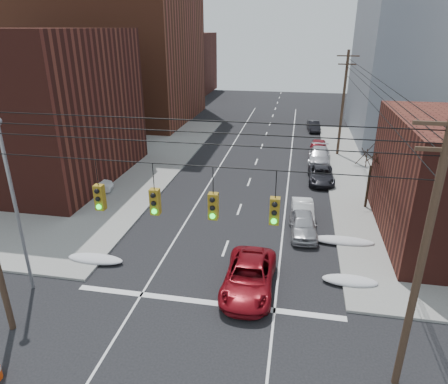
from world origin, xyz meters
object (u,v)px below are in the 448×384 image
at_px(red_pickup, 249,277).
at_px(lot_car_d, 82,153).
at_px(parked_car_a, 303,224).
at_px(lot_car_a, 89,185).
at_px(parked_car_e, 318,147).
at_px(parked_car_f, 314,126).
at_px(lot_car_c, 52,170).
at_px(lot_car_b, 108,150).
at_px(parked_car_c, 321,175).
at_px(parked_car_d, 319,156).
at_px(parked_car_b, 303,212).

distance_m(red_pickup, lot_car_d, 27.71).
xyz_separation_m(parked_car_a, lot_car_a, (-17.80, 4.01, 0.03)).
relative_size(parked_car_e, parked_car_f, 1.09).
height_order(parked_car_e, lot_car_c, parked_car_e).
bearing_deg(parked_car_f, lot_car_b, -148.42).
relative_size(parked_car_a, parked_car_c, 0.91).
xyz_separation_m(red_pickup, lot_car_b, (-17.69, 20.14, 0.15)).
distance_m(parked_car_e, lot_car_a, 24.61).
distance_m(red_pickup, parked_car_e, 26.42).
xyz_separation_m(parked_car_d, lot_car_c, (-24.63, -9.13, 0.05)).
xyz_separation_m(parked_car_a, lot_car_c, (-23.06, 6.86, 0.07)).
bearing_deg(red_pickup, lot_car_b, 131.16).
xyz_separation_m(parked_car_c, parked_car_e, (0.00, 8.83, 0.10)).
bearing_deg(parked_car_f, red_pickup, -102.09).
height_order(red_pickup, parked_car_c, red_pickup).
relative_size(parked_car_a, lot_car_b, 0.77).
bearing_deg(parked_car_c, red_pickup, -105.32).
xyz_separation_m(parked_car_e, lot_car_b, (-22.08, -5.91, 0.17)).
xyz_separation_m(parked_car_f, lot_car_c, (-24.35, -23.01, 0.13)).
height_order(parked_car_a, lot_car_a, parked_car_a).
bearing_deg(lot_car_b, parked_car_e, -62.52).
relative_size(parked_car_e, lot_car_c, 0.98).
bearing_deg(lot_car_d, lot_car_a, -123.65).
xyz_separation_m(lot_car_a, lot_car_c, (-5.26, 2.85, 0.03)).
distance_m(parked_car_e, lot_car_d, 25.50).
xyz_separation_m(red_pickup, lot_car_a, (-14.98, 10.88, -0.00)).
relative_size(parked_car_f, lot_car_a, 1.08).
height_order(parked_car_b, parked_car_e, parked_car_e).
bearing_deg(lot_car_a, parked_car_a, -113.92).
distance_m(red_pickup, parked_car_f, 36.97).
relative_size(parked_car_d, lot_car_d, 1.24).
relative_size(lot_car_a, lot_car_d, 0.90).
distance_m(parked_car_d, lot_car_d, 24.82).
distance_m(lot_car_a, lot_car_d, 9.65).
bearing_deg(parked_car_d, lot_car_d, -168.33).
height_order(parked_car_b, lot_car_d, lot_car_d).
height_order(parked_car_d, lot_car_a, parked_car_d).
xyz_separation_m(red_pickup, parked_car_e, (4.39, 26.05, -0.02)).
distance_m(parked_car_a, lot_car_b, 24.42).
height_order(parked_car_c, lot_car_a, lot_car_a).
bearing_deg(parked_car_a, parked_car_f, 83.21).
xyz_separation_m(red_pickup, parked_car_f, (4.11, 36.74, -0.11)).
height_order(parked_car_b, parked_car_c, parked_car_b).
bearing_deg(parked_car_a, parked_car_c, 77.05).
bearing_deg(parked_car_c, lot_car_c, -172.96).
xyz_separation_m(parked_car_c, lot_car_a, (-19.37, -6.34, 0.11)).
bearing_deg(parked_car_e, lot_car_b, -160.95).
bearing_deg(lot_car_a, parked_car_b, -107.46).
relative_size(parked_car_d, parked_car_f, 1.28).
xyz_separation_m(parked_car_b, parked_car_e, (1.60, 17.11, 0.07)).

